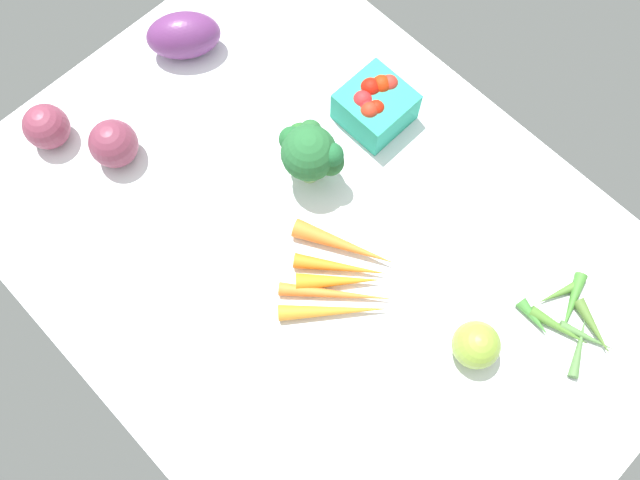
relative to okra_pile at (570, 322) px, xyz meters
The scene contains 9 objects.
tablecloth 38.24cm from the okra_pile, 26.81° to the left, with size 104.00×76.00×2.00cm, color white.
okra_pile is the anchor object (origin of this frame).
carrot_bunch 33.96cm from the okra_pile, 33.78° to the left, with size 20.30×19.62×2.95cm.
berry_basket 44.24cm from the okra_pile, ahead, with size 10.17×10.17×7.54cm.
heirloom_tomato_green 15.17cm from the okra_pile, 60.13° to the left, with size 6.76×6.76×6.76cm, color #86A939.
broccoli_head 45.30cm from the okra_pile, 12.60° to the left, with size 10.41×8.46×11.65cm.
eggplant 75.82cm from the okra_pile, ahead, with size 12.33×7.61×7.61cm, color #652E69.
red_onion_center 84.91cm from the okra_pile, 24.37° to the left, with size 7.16×7.16×7.16cm, color #81354B.
red_onion_near_basket 73.59cm from the okra_pile, 23.56° to the left, with size 7.57×7.57×7.57cm, color brown.
Camera 1 is at (-24.01, 23.54, 94.84)cm, focal length 36.45 mm.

